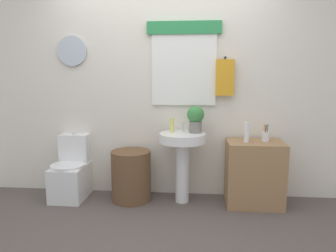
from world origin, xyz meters
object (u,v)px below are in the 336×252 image
object	(u,v)px
potted_plant	(196,118)
laundry_hamper	(131,176)
soap_bottle	(172,125)
wooden_cabinet	(254,173)
toilet	(72,173)
pedestal_sink	(182,151)
toothbrush_cup	(265,136)
lotion_bottle	(247,132)

from	to	relation	value
potted_plant	laundry_hamper	bearing A→B (deg)	-175.23
soap_bottle	potted_plant	bearing A→B (deg)	2.20
wooden_cabinet	laundry_hamper	bearing A→B (deg)	180.00
toilet	laundry_hamper	bearing A→B (deg)	-2.74
pedestal_sink	toothbrush_cup	bearing A→B (deg)	1.29
lotion_bottle	toilet	bearing A→B (deg)	177.85
toilet	toothbrush_cup	xyz separation A→B (m)	(2.19, -0.01, 0.48)
laundry_hamper	wooden_cabinet	world-z (taller)	wooden_cabinet
pedestal_sink	soap_bottle	size ratio (longest dim) A/B	4.96
toilet	lotion_bottle	bearing A→B (deg)	-2.15
toilet	toothbrush_cup	bearing A→B (deg)	-0.37
laundry_hamper	pedestal_sink	xyz separation A→B (m)	(0.58, 0.00, 0.30)
lotion_bottle	laundry_hamper	bearing A→B (deg)	178.19
soap_bottle	lotion_bottle	xyz separation A→B (m)	(0.80, -0.09, -0.05)
soap_bottle	pedestal_sink	bearing A→B (deg)	-22.62
laundry_hamper	lotion_bottle	xyz separation A→B (m)	(1.26, -0.04, 0.53)
soap_bottle	lotion_bottle	distance (m)	0.81
wooden_cabinet	toothbrush_cup	size ratio (longest dim) A/B	3.82
laundry_hamper	pedestal_sink	distance (m)	0.65
laundry_hamper	potted_plant	world-z (taller)	potted_plant
toothbrush_cup	potted_plant	bearing A→B (deg)	176.97
toilet	wooden_cabinet	size ratio (longest dim) A/B	1.05
toilet	wooden_cabinet	bearing A→B (deg)	-0.94
toilet	toothbrush_cup	distance (m)	2.24
potted_plant	toothbrush_cup	bearing A→B (deg)	-3.03
toilet	pedestal_sink	distance (m)	1.33
laundry_hamper	toothbrush_cup	size ratio (longest dim) A/B	3.09
pedestal_sink	potted_plant	world-z (taller)	potted_plant
pedestal_sink	soap_bottle	world-z (taller)	soap_bottle
laundry_hamper	soap_bottle	size ratio (longest dim) A/B	3.61
pedestal_sink	toothbrush_cup	world-z (taller)	toothbrush_cup
potted_plant	wooden_cabinet	bearing A→B (deg)	-5.29
wooden_cabinet	potted_plant	world-z (taller)	potted_plant
laundry_hamper	toilet	bearing A→B (deg)	177.26
toilet	laundry_hamper	world-z (taller)	toilet
wooden_cabinet	toothbrush_cup	xyz separation A→B (m)	(0.10, 0.02, 0.41)
toilet	soap_bottle	xyz separation A→B (m)	(1.17, 0.02, 0.58)
toilet	potted_plant	size ratio (longest dim) A/B	2.50
potted_plant	lotion_bottle	world-z (taller)	potted_plant
toilet	soap_bottle	size ratio (longest dim) A/B	4.68
toilet	pedestal_sink	xyz separation A→B (m)	(1.29, -0.03, 0.31)
toilet	wooden_cabinet	world-z (taller)	toilet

